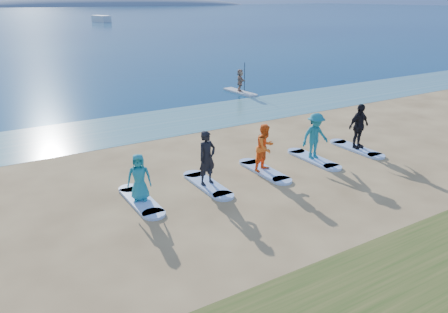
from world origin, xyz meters
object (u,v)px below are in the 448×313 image
surfboard_3 (313,159)px  surfboard_2 (264,171)px  student_3 (315,136)px  surfboard_0 (141,201)px  surfboard_1 (207,185)px  boat_offshore_b (102,22)px  paddleboarder (240,80)px  student_2 (265,147)px  surfboard_4 (356,149)px  paddleboard (240,92)px  student_1 (207,158)px  student_4 (359,126)px  student_0 (139,177)px

surfboard_3 → surfboard_2: bearing=180.0°
student_3 → surfboard_3: bearing=0.0°
surfboard_0 → surfboard_2: same height
surfboard_1 → surfboard_2: (2.40, 0.00, 0.00)m
surfboard_3 → boat_offshore_b: bearing=77.9°
surfboard_1 → paddleboarder: bearing=52.5°
surfboard_1 → student_2: (2.40, 0.00, 0.91)m
surfboard_4 → paddleboard: bearing=80.0°
student_1 → surfboard_2: bearing=-11.3°
surfboard_4 → student_2: bearing=180.0°
paddleboard → surfboard_3: (-4.55, -12.21, -0.01)m
surfboard_2 → paddleboard: bearing=60.3°
student_4 → student_1: bearing=177.7°
paddleboard → surfboard_3: paddleboard is taller
surfboard_3 → student_3: size_ratio=1.21×
surfboard_1 → student_2: 2.57m
surfboard_2 → surfboard_3: same height
boat_offshore_b → surfboard_0: bearing=-120.8°
student_3 → student_2: bearing=-175.2°
boat_offshore_b → surfboard_3: (-21.92, -102.05, 0.04)m
student_0 → student_3: 7.22m
boat_offshore_b → surfboard_1: (-26.73, -102.05, 0.04)m
student_0 → student_4: student_4 is taller
paddleboard → student_0: bearing=-136.8°
surfboard_4 → student_4: bearing=0.0°
surfboard_1 → student_2: size_ratio=1.27×
surfboard_4 → surfboard_3: bearing=180.0°
surfboard_1 → student_3: bearing=0.0°
paddleboarder → surfboard_2: bearing=172.9°
surfboard_2 → surfboard_4: bearing=0.0°
paddleboard → student_2: 14.08m
student_1 → student_2: (2.40, 0.00, -0.06)m
student_0 → surfboard_4: 9.65m
paddleboarder → surfboard_3: 13.06m
paddleboarder → student_0: bearing=158.7°
student_1 → student_3: 4.81m
student_0 → surfboard_4: bearing=24.2°
boat_offshore_b → surfboard_3: boat_offshore_b is taller
surfboard_1 → surfboard_3: 4.81m
surfboard_0 → student_3: size_ratio=1.21×
student_0 → surfboard_4: size_ratio=0.69×
surfboard_1 → student_1: bearing=0.0°
paddleboarder → student_3: 13.03m
surfboard_0 → student_0: (0.00, 0.00, 0.80)m
surfboard_2 → surfboard_3: (2.40, 0.00, 0.00)m
surfboard_0 → surfboard_3: 7.21m
surfboard_3 → surfboard_4: size_ratio=1.00×
paddleboarder → student_2: 14.06m
student_2 → surfboard_3: (2.40, 0.00, -0.91)m
surfboard_0 → student_1: student_1 is taller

